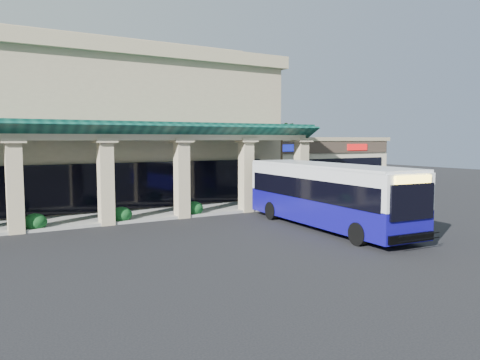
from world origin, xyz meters
TOP-DOWN VIEW (x-y plane):
  - ground at (0.00, 0.00)m, footprint 110.00×110.00m
  - main_building at (-8.00, 16.00)m, footprint 30.80×14.80m
  - arcade at (-8.00, 6.80)m, footprint 30.00×6.20m
  - strip_mall at (18.00, 24.00)m, footprint 22.50×12.50m
  - palm_0 at (8.50, 11.00)m, footprint 2.40×2.40m
  - palm_1 at (9.50, 14.00)m, footprint 2.40×2.40m
  - broadleaf_tree at (7.50, 19.00)m, footprint 2.60×2.60m
  - transit_bus at (2.20, -1.71)m, footprint 3.77×12.31m
  - pedestrian at (8.78, -2.43)m, footprint 0.44×0.62m
  - car_silver at (11.94, 13.91)m, footprint 2.44×4.31m
  - car_white at (14.19, 14.64)m, footprint 1.95×5.12m
  - car_red at (17.10, 13.58)m, footprint 2.72×5.66m
  - car_gray at (20.66, 13.70)m, footprint 3.92×5.94m

SIDE VIEW (x-z plane):
  - ground at x=0.00m, z-range 0.00..0.00m
  - car_silver at x=11.94m, z-range 0.00..1.38m
  - car_gray at x=20.66m, z-range 0.00..1.52m
  - car_red at x=17.10m, z-range 0.00..1.59m
  - pedestrian at x=8.78m, z-range 0.00..1.61m
  - car_white at x=14.19m, z-range 0.00..1.67m
  - transit_bus at x=2.20m, z-range 0.00..3.39m
  - broadleaf_tree at x=7.50m, z-range 0.00..4.81m
  - strip_mall at x=18.00m, z-range 0.00..4.90m
  - arcade at x=-8.00m, z-range 0.00..5.70m
  - palm_1 at x=9.50m, z-range 0.00..5.80m
  - palm_0 at x=8.50m, z-range 0.00..6.60m
  - main_building at x=-8.00m, z-range 0.00..11.35m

